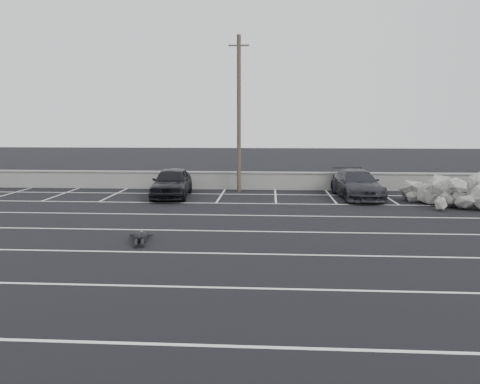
# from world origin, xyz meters

# --- Properties ---
(ground) EXTENTS (120.00, 120.00, 0.00)m
(ground) POSITION_xyz_m (0.00, 0.00, 0.00)
(ground) COLOR black
(ground) RESTS_ON ground
(seawall) EXTENTS (50.00, 0.45, 1.06)m
(seawall) POSITION_xyz_m (0.00, 14.00, 0.55)
(seawall) COLOR gray
(seawall) RESTS_ON ground
(stall_lines) EXTENTS (36.00, 20.05, 0.01)m
(stall_lines) POSITION_xyz_m (-0.08, 4.41, 0.00)
(stall_lines) COLOR silver
(stall_lines) RESTS_ON ground
(car_left) EXTENTS (2.13, 4.76, 1.59)m
(car_left) POSITION_xyz_m (-1.60, 10.82, 0.79)
(car_left) COLOR black
(car_left) RESTS_ON ground
(car_right) EXTENTS (2.46, 5.22, 1.47)m
(car_right) POSITION_xyz_m (8.33, 11.19, 0.74)
(car_right) COLOR #25262B
(car_right) RESTS_ON ground
(utility_pole) EXTENTS (1.18, 0.24, 8.87)m
(utility_pole) POSITION_xyz_m (1.88, 13.20, 4.49)
(utility_pole) COLOR #4C4238
(utility_pole) RESTS_ON ground
(trash_bin) EXTENTS (0.68, 0.68, 0.81)m
(trash_bin) POSITION_xyz_m (8.11, 13.27, 0.41)
(trash_bin) COLOR black
(trash_bin) RESTS_ON ground
(riprap_pile) EXTENTS (5.97, 4.12, 1.45)m
(riprap_pile) POSITION_xyz_m (13.24, 9.14, 0.55)
(riprap_pile) COLOR #A4A29A
(riprap_pile) RESTS_ON ground
(person) EXTENTS (1.69, 2.46, 0.42)m
(person) POSITION_xyz_m (-0.75, 1.51, 0.21)
(person) COLOR black
(person) RESTS_ON ground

